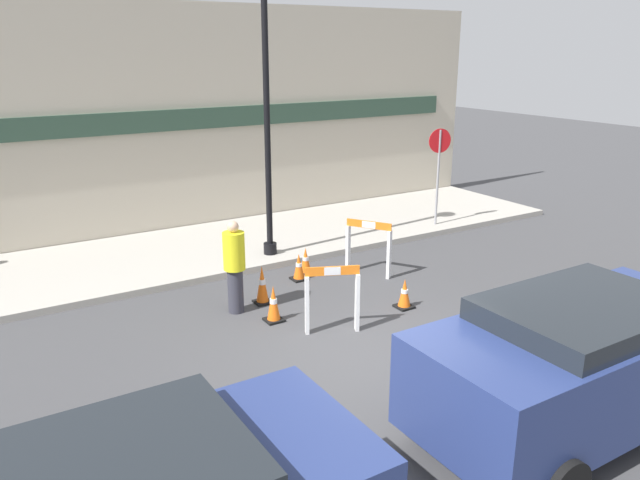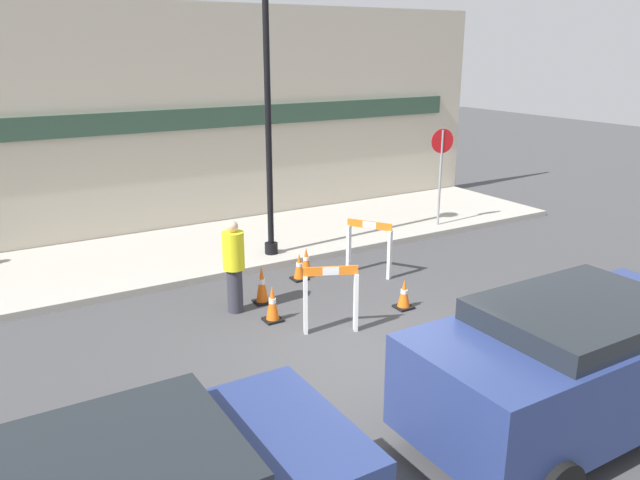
% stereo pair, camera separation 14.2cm
% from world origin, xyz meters
% --- Properties ---
extents(ground_plane, '(60.00, 60.00, 0.00)m').
position_xyz_m(ground_plane, '(0.00, 0.00, 0.00)').
color(ground_plane, '#424244').
extents(sidewalk_slab, '(18.00, 3.68, 0.14)m').
position_xyz_m(sidewalk_slab, '(0.00, 6.34, 0.07)').
color(sidewalk_slab, '#ADA89E').
rests_on(sidewalk_slab, ground_plane).
extents(storefront_facade, '(18.00, 0.22, 5.50)m').
position_xyz_m(storefront_facade, '(0.00, 8.25, 2.75)').
color(storefront_facade, '#BCB29E').
rests_on(storefront_facade, ground_plane).
extents(streetlamp_post, '(0.44, 0.44, 6.15)m').
position_xyz_m(streetlamp_post, '(0.81, 5.10, 4.04)').
color(streetlamp_post, black).
rests_on(streetlamp_post, sidewalk_slab).
extents(stop_sign, '(0.59, 0.15, 2.43)m').
position_xyz_m(stop_sign, '(5.49, 5.00, 1.76)').
color(stop_sign, gray).
rests_on(stop_sign, sidewalk_slab).
extents(barricade_0, '(0.63, 0.88, 1.15)m').
position_xyz_m(barricade_0, '(2.07, 3.19, 0.63)').
color(barricade_0, white).
rests_on(barricade_0, ground_plane).
extents(barricade_1, '(0.86, 0.48, 1.14)m').
position_xyz_m(barricade_1, '(0.00, 1.33, 0.61)').
color(barricade_1, white).
rests_on(barricade_1, ground_plane).
extents(traffic_cone_0, '(0.30, 0.30, 0.56)m').
position_xyz_m(traffic_cone_0, '(1.02, 3.93, 0.27)').
color(traffic_cone_0, black).
rests_on(traffic_cone_0, ground_plane).
extents(traffic_cone_1, '(0.30, 0.30, 0.64)m').
position_xyz_m(traffic_cone_1, '(-0.62, 2.20, 0.31)').
color(traffic_cone_1, black).
rests_on(traffic_cone_1, ground_plane).
extents(traffic_cone_2, '(0.30, 0.30, 0.55)m').
position_xyz_m(traffic_cone_2, '(1.63, 1.48, 0.26)').
color(traffic_cone_2, black).
rests_on(traffic_cone_2, ground_plane).
extents(traffic_cone_3, '(0.30, 0.30, 0.72)m').
position_xyz_m(traffic_cone_3, '(-0.43, 3.00, 0.35)').
color(traffic_cone_3, black).
rests_on(traffic_cone_3, ground_plane).
extents(traffic_cone_4, '(0.30, 0.30, 0.55)m').
position_xyz_m(traffic_cone_4, '(0.72, 3.69, 0.26)').
color(traffic_cone_4, black).
rests_on(traffic_cone_4, ground_plane).
extents(person_worker, '(0.45, 0.45, 1.66)m').
position_xyz_m(person_worker, '(-1.00, 2.90, 0.88)').
color(person_worker, '#33333D').
rests_on(person_worker, ground_plane).
extents(parked_car_1, '(4.24, 2.00, 1.68)m').
position_xyz_m(parked_car_1, '(1.05, -2.47, 0.95)').
color(parked_car_1, navy).
rests_on(parked_car_1, ground_plane).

